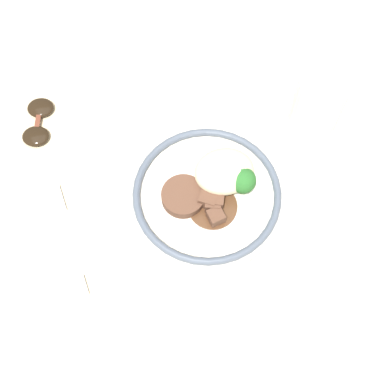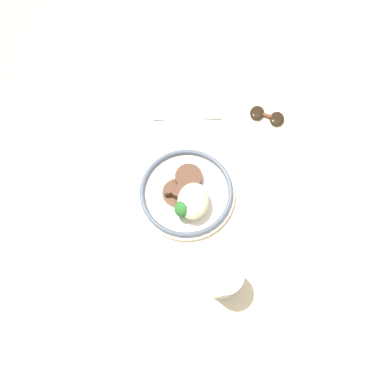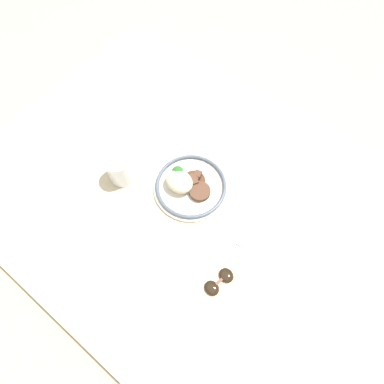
{
  "view_description": "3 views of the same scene",
  "coord_description": "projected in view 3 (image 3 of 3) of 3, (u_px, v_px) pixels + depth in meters",
  "views": [
    {
      "loc": [
        -0.07,
        -0.35,
        0.82
      ],
      "look_at": [
        -0.0,
        -0.02,
        0.07
      ],
      "focal_mm": 50.0,
      "sensor_mm": 36.0,
      "label": 1
    },
    {
      "loc": [
        0.35,
        0.02,
        0.92
      ],
      "look_at": [
        0.02,
        -0.01,
        0.06
      ],
      "focal_mm": 35.0,
      "sensor_mm": 36.0,
      "label": 2
    },
    {
      "loc": [
        -0.25,
        0.32,
        0.93
      ],
      "look_at": [
        -0.0,
        -0.0,
        0.09
      ],
      "focal_mm": 28.0,
      "sensor_mm": 36.0,
      "label": 3
    }
  ],
  "objects": [
    {
      "name": "ground_plane",
      "position": [
        191.0,
        203.0,
        1.01
      ],
      "size": [
        8.0,
        8.0,
        0.0
      ],
      "primitive_type": "plane",
      "color": "tan"
    },
    {
      "name": "dining_table",
      "position": [
        191.0,
        200.0,
        0.99
      ],
      "size": [
        1.44,
        1.03,
        0.04
      ],
      "color": "beige",
      "rests_on": "ground"
    },
    {
      "name": "napkin",
      "position": [
        250.0,
        217.0,
        0.94
      ],
      "size": [
        0.14,
        0.12,
        0.0
      ],
      "color": "silver",
      "rests_on": "dining_table"
    },
    {
      "name": "plate",
      "position": [
        188.0,
        184.0,
        0.97
      ],
      "size": [
        0.24,
        0.24,
        0.07
      ],
      "color": "silver",
      "rests_on": "dining_table"
    },
    {
      "name": "juice_glass",
      "position": [
        120.0,
        169.0,
        0.96
      ],
      "size": [
        0.08,
        0.08,
        0.11
      ],
      "color": "#F4AD19",
      "rests_on": "dining_table"
    },
    {
      "name": "fork",
      "position": [
        249.0,
        225.0,
        0.93
      ],
      "size": [
        0.04,
        0.18,
        0.0
      ],
      "rotation": [
        0.0,
        0.0,
        1.73
      ],
      "color": "#B7B7BC",
      "rests_on": "napkin"
    },
    {
      "name": "knife",
      "position": [
        146.0,
        217.0,
        0.94
      ],
      "size": [
        0.23,
        0.03,
        0.0
      ],
      "rotation": [
        0.0,
        0.0,
        0.09
      ],
      "color": "#B7B7BC",
      "rests_on": "dining_table"
    },
    {
      "name": "spoon",
      "position": [
        122.0,
        143.0,
        1.06
      ],
      "size": [
        0.16,
        0.02,
        0.01
      ],
      "rotation": [
        0.0,
        0.0,
        -0.03
      ],
      "color": "#B7B7BC",
      "rests_on": "dining_table"
    },
    {
      "name": "sunglasses",
      "position": [
        219.0,
        282.0,
        0.85
      ],
      "size": [
        0.07,
        0.1,
        0.01
      ],
      "rotation": [
        0.0,
        0.0,
        -0.23
      ],
      "color": "black",
      "rests_on": "dining_table"
    }
  ]
}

